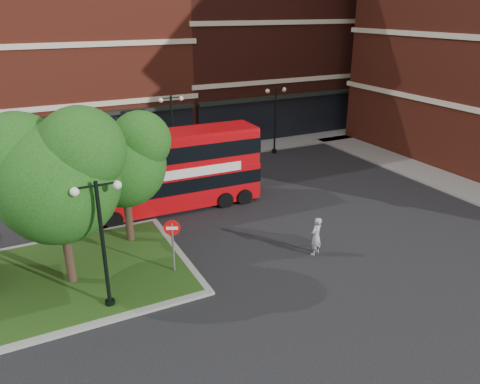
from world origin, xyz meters
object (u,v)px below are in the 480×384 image
bus (169,166)px  car_white (216,147)px  woman (316,236)px  car_silver (148,155)px

bus → car_white: size_ratio=2.58×
woman → car_white: woman is taller
woman → car_white: 16.02m
woman → car_silver: bearing=-101.9°
bus → car_silver: size_ratio=2.41×
bus → woman: size_ratio=5.56×
woman → car_silver: 16.17m
car_silver → woman: bearing=-176.5°
woman → car_white: size_ratio=0.46×
bus → woman: 8.98m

